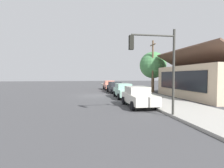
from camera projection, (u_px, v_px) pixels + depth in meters
ground_plane at (97, 96)px, 21.79m from camera, size 120.00×120.00×0.00m
sidewalk_curb at (140, 94)px, 22.70m from camera, size 60.00×4.20×0.16m
car_coral at (109, 85)px, 31.01m from camera, size 4.93×2.09×1.59m
car_charcoal at (115, 87)px, 25.24m from camera, size 4.81×2.12×1.59m
car_seafoam at (124, 91)px, 19.50m from camera, size 4.74×2.04×1.59m
car_ivory at (138, 96)px, 14.04m from camera, size 4.40×2.06×1.59m
storefront_building at (205, 81)px, 19.79m from camera, size 11.60×6.68×5.40m
shade_tree at (153, 65)px, 26.75m from camera, size 4.03×4.03×6.12m
traffic_light_main at (157, 58)px, 10.15m from camera, size 0.37×2.79×5.20m
utility_pole_wooden at (153, 66)px, 25.14m from camera, size 1.80×0.24×7.50m
fire_hydrant_red at (126, 90)px, 24.53m from camera, size 0.22×0.22×0.71m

